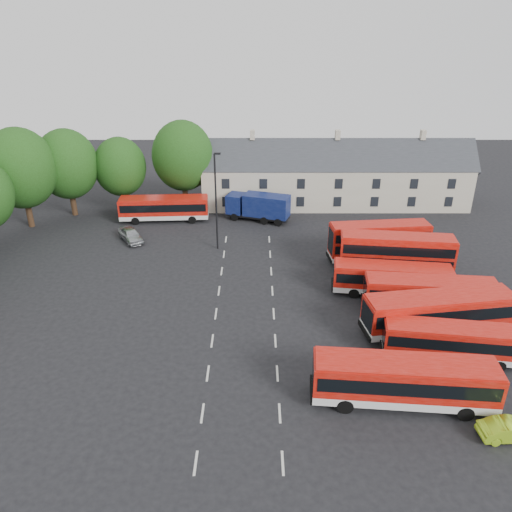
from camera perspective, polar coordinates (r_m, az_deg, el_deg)
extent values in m
plane|color=black|center=(41.79, -4.81, -8.05)|extent=(140.00, 140.00, 0.00)
cube|color=beige|center=(31.17, -6.91, -22.43)|extent=(0.15, 1.80, 0.01)
cube|color=beige|center=(33.95, -6.14, -17.42)|extent=(0.15, 1.80, 0.01)
cube|color=beige|center=(36.96, -5.53, -13.20)|extent=(0.15, 1.80, 0.01)
cube|color=beige|center=(40.14, -5.03, -9.62)|extent=(0.15, 1.80, 0.01)
cube|color=beige|center=(43.46, -4.61, -6.58)|extent=(0.15, 1.80, 0.01)
cube|color=beige|center=(46.88, -4.25, -3.98)|extent=(0.15, 1.80, 0.01)
cube|color=beige|center=(50.39, -3.95, -1.74)|extent=(0.15, 1.80, 0.01)
cube|color=beige|center=(53.96, -3.68, 0.21)|extent=(0.15, 1.80, 0.01)
cube|color=beige|center=(57.60, -3.45, 1.92)|extent=(0.15, 1.80, 0.01)
cube|color=beige|center=(31.01, 3.07, -22.55)|extent=(0.15, 1.80, 0.01)
cube|color=beige|center=(33.81, 2.73, -17.50)|extent=(0.15, 1.80, 0.01)
cube|color=beige|center=(36.83, 2.45, -13.24)|extent=(0.15, 1.80, 0.01)
cube|color=beige|center=(40.02, 2.23, -9.65)|extent=(0.15, 1.80, 0.01)
cube|color=beige|center=(43.34, 2.04, -6.60)|extent=(0.15, 1.80, 0.01)
cube|color=beige|center=(46.78, 1.88, -3.99)|extent=(0.15, 1.80, 0.01)
cube|color=beige|center=(50.29, 1.75, -1.74)|extent=(0.15, 1.80, 0.01)
cube|color=beige|center=(53.87, 1.63, 0.21)|extent=(0.15, 1.80, 0.01)
cube|color=beige|center=(57.51, 1.53, 1.92)|extent=(0.15, 1.80, 0.01)
cylinder|color=black|center=(66.34, -24.55, 4.86)|extent=(0.70, 0.70, 4.38)
ellipsoid|color=#1D3F11|center=(64.92, -25.37, 9.04)|extent=(8.25, 8.25, 9.49)
cylinder|color=black|center=(68.37, -20.19, 6.04)|extent=(0.70, 0.70, 4.02)
ellipsoid|color=#1D3F11|center=(67.08, -20.80, 9.79)|extent=(7.59, 7.59, 8.73)
cylinder|color=black|center=(68.46, -14.88, 6.56)|extent=(0.70, 0.70, 3.50)
ellipsoid|color=#1D3F11|center=(67.30, -15.27, 9.82)|extent=(6.60, 6.60, 7.59)
cylinder|color=black|center=(67.69, -8.11, 7.27)|extent=(0.70, 0.70, 4.20)
ellipsoid|color=#1D3F11|center=(66.34, -8.37, 11.27)|extent=(7.92, 7.92, 9.11)
cube|color=beige|center=(68.59, 8.92, 8.03)|extent=(35.00, 7.00, 5.50)
cube|color=#2D3035|center=(67.83, 9.08, 10.25)|extent=(35.70, 7.13, 7.13)
cube|color=beige|center=(66.08, -0.42, 13.69)|extent=(0.60, 0.90, 1.20)
cube|color=beige|center=(66.91, 9.32, 13.52)|extent=(0.60, 0.90, 1.20)
cube|color=beige|center=(69.50, 18.54, 13.01)|extent=(0.60, 0.90, 1.20)
cube|color=silver|center=(35.26, 16.34, -14.81)|extent=(11.94, 3.70, 0.59)
cube|color=#B6150B|center=(34.43, 16.62, -13.11)|extent=(11.94, 3.70, 2.08)
cube|color=black|center=(34.40, 16.63, -13.04)|extent=(11.47, 3.72, 1.01)
cube|color=#B6150B|center=(33.78, 16.86, -11.65)|extent=(11.69, 3.57, 0.13)
cylinder|color=black|center=(33.96, 10.15, -16.51)|extent=(1.09, 0.39, 1.07)
cylinder|color=black|center=(37.28, 21.79, -13.82)|extent=(1.09, 0.39, 1.07)
cube|color=silver|center=(40.44, 21.37, -10.05)|extent=(10.23, 3.70, 0.50)
cube|color=#B6150B|center=(39.82, 21.63, -8.71)|extent=(10.23, 3.70, 1.77)
cube|color=black|center=(39.80, 21.64, -8.66)|extent=(9.84, 3.69, 0.86)
cube|color=#B6150B|center=(39.33, 21.85, -7.58)|extent=(10.02, 3.58, 0.11)
cylinder|color=black|center=(39.09, 16.96, -11.09)|extent=(0.94, 0.38, 0.91)
cylinder|color=black|center=(42.28, 25.31, -9.59)|extent=(0.94, 0.38, 0.91)
cube|color=silver|center=(43.06, 19.98, -7.24)|extent=(12.31, 4.48, 0.60)
cube|color=#B6150B|center=(42.37, 20.26, -5.68)|extent=(12.31, 4.48, 2.13)
cube|color=black|center=(42.34, 20.27, -5.62)|extent=(11.84, 4.47, 1.04)
cube|color=#B6150B|center=(41.83, 20.49, -4.36)|extent=(12.06, 4.34, 0.13)
cylinder|color=black|center=(40.71, 15.84, -9.15)|extent=(1.13, 0.46, 1.09)
cylinder|color=black|center=(45.95, 23.51, -6.16)|extent=(1.13, 0.46, 1.09)
cube|color=silver|center=(45.72, 19.08, -5.18)|extent=(11.19, 3.60, 0.55)
cube|color=#B6150B|center=(45.12, 19.31, -3.81)|extent=(11.19, 3.60, 1.95)
cube|color=black|center=(45.10, 19.32, -3.76)|extent=(10.76, 3.62, 0.95)
cube|color=#B6150B|center=(44.66, 19.49, -2.67)|extent=(10.96, 3.48, 0.12)
cylinder|color=black|center=(44.18, 14.87, -6.12)|extent=(1.02, 0.38, 1.00)
cylinder|color=black|center=(47.76, 22.88, -4.86)|extent=(1.02, 0.38, 1.00)
cube|color=silver|center=(47.47, 15.14, -3.47)|extent=(10.75, 3.72, 0.53)
cube|color=#B6150B|center=(46.92, 15.30, -2.19)|extent=(10.75, 3.72, 1.87)
cube|color=black|center=(46.90, 15.31, -2.14)|extent=(10.34, 3.72, 0.91)
cube|color=#B6150B|center=(46.48, 15.44, -1.12)|extent=(10.52, 3.60, 0.11)
cylinder|color=black|center=(46.26, 11.12, -4.20)|extent=(0.98, 0.39, 0.96)
cylinder|color=black|center=(49.14, 18.85, -3.30)|extent=(0.98, 0.39, 0.96)
cube|color=silver|center=(50.74, 15.48, -1.52)|extent=(10.96, 3.72, 0.54)
cube|color=#B6150B|center=(49.93, 15.73, 0.42)|extent=(10.96, 3.72, 3.27)
cube|color=black|center=(50.19, 15.64, -0.23)|extent=(10.54, 3.73, 0.93)
cube|color=#B6150B|center=(49.26, 15.96, 2.20)|extent=(10.73, 3.60, 0.12)
cylinder|color=black|center=(49.44, 11.66, -2.18)|extent=(1.00, 0.39, 0.98)
cylinder|color=black|center=(52.48, 19.00, -1.42)|extent=(1.00, 0.39, 0.98)
cube|color=black|center=(49.67, 15.81, 1.09)|extent=(10.54, 3.73, 0.93)
cube|color=silver|center=(53.68, 13.69, 0.19)|extent=(10.37, 3.33, 0.51)
cube|color=#B6150B|center=(52.95, 13.89, 1.95)|extent=(10.37, 3.33, 3.10)
cube|color=black|center=(53.18, 13.83, 1.36)|extent=(9.97, 3.34, 0.88)
cube|color=#B6150B|center=(52.35, 14.08, 3.55)|extent=(10.16, 3.21, 0.11)
cylinder|color=black|center=(51.92, 10.62, -0.71)|extent=(0.95, 0.35, 0.93)
cylinder|color=black|center=(55.79, 16.50, 0.55)|extent=(0.95, 0.35, 0.93)
cube|color=black|center=(52.72, 13.96, 2.55)|extent=(9.97, 3.34, 0.88)
cube|color=silver|center=(63.66, -10.39, 4.63)|extent=(11.01, 3.11, 0.54)
cube|color=#B6150B|center=(63.24, -10.48, 5.68)|extent=(11.01, 3.11, 1.93)
cube|color=black|center=(63.22, -10.48, 5.72)|extent=(10.58, 3.14, 0.94)
cube|color=#B6150B|center=(62.91, -10.55, 6.55)|extent=(10.79, 3.00, 0.12)
cylinder|color=black|center=(63.26, -13.62, 3.92)|extent=(1.00, 0.33, 0.99)
cylinder|color=black|center=(64.46, -7.19, 4.87)|extent=(1.00, 0.33, 0.99)
cube|color=black|center=(62.83, 0.22, 4.65)|extent=(8.07, 4.44, 0.29)
cube|color=#0D184D|center=(63.30, -2.31, 6.06)|extent=(2.63, 2.93, 2.34)
cube|color=black|center=(63.50, -3.11, 6.45)|extent=(0.75, 2.00, 1.17)
cube|color=#0D184D|center=(62.00, 1.21, 5.80)|extent=(6.05, 4.08, 2.64)
cylinder|color=black|center=(62.77, -2.47, 4.47)|extent=(1.01, 0.57, 0.98)
cylinder|color=black|center=(63.08, 3.11, 4.56)|extent=(1.01, 0.57, 0.98)
imported|color=#AAADB2|center=(58.56, -14.12, 2.37)|extent=(3.89, 4.74, 1.52)
imported|color=#9CCC1F|center=(35.37, 27.12, -17.26)|extent=(3.94, 1.58, 1.27)
cylinder|color=black|center=(53.39, -4.58, 6.06)|extent=(0.19, 0.19, 10.63)
cube|color=black|center=(51.82, -4.44, 11.60)|extent=(0.65, 0.31, 0.19)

